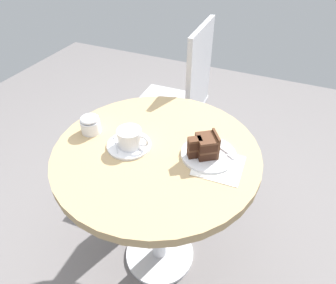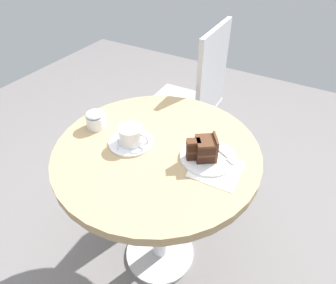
# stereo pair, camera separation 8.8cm
# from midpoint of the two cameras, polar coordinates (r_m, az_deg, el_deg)

# --- Properties ---
(ground_plane) EXTENTS (4.40, 4.40, 0.01)m
(ground_plane) POSITION_cam_midpoint_polar(r_m,az_deg,el_deg) (1.62, 0.13, -20.53)
(ground_plane) COLOR slate
(ground_plane) RESTS_ON ground
(cafe_table) EXTENTS (0.75, 0.75, 0.70)m
(cafe_table) POSITION_cam_midpoint_polar(r_m,az_deg,el_deg) (1.16, 0.17, -5.68)
(cafe_table) COLOR tan
(cafe_table) RESTS_ON ground
(saucer) EXTENTS (0.16, 0.16, 0.01)m
(saucer) POSITION_cam_midpoint_polar(r_m,az_deg,el_deg) (1.10, -4.88, -0.15)
(saucer) COLOR white
(saucer) RESTS_ON cafe_table
(coffee_cup) EXTENTS (0.12, 0.09, 0.07)m
(coffee_cup) POSITION_cam_midpoint_polar(r_m,az_deg,el_deg) (1.07, -4.67, 1.29)
(coffee_cup) COLOR white
(coffee_cup) RESTS_ON saucer
(teaspoon) EXTENTS (0.07, 0.08, 0.00)m
(teaspoon) POSITION_cam_midpoint_polar(r_m,az_deg,el_deg) (1.12, -7.28, 0.67)
(teaspoon) COLOR silver
(teaspoon) RESTS_ON saucer
(cake_plate) EXTENTS (0.19, 0.19, 0.01)m
(cake_plate) POSITION_cam_midpoint_polar(r_m,az_deg,el_deg) (1.05, 10.00, -2.96)
(cake_plate) COLOR white
(cake_plate) RESTS_ON cafe_table
(cake_slice) EXTENTS (0.11, 0.10, 0.08)m
(cake_slice) POSITION_cam_midpoint_polar(r_m,az_deg,el_deg) (1.01, 9.38, -1.33)
(cake_slice) COLOR #381E14
(cake_slice) RESTS_ON cake_plate
(fork) EXTENTS (0.12, 0.07, 0.00)m
(fork) POSITION_cam_midpoint_polar(r_m,az_deg,el_deg) (1.06, 13.28, -2.57)
(fork) COLOR silver
(fork) RESTS_ON cake_plate
(napkin) EXTENTS (0.18, 0.17, 0.00)m
(napkin) POSITION_cam_midpoint_polar(r_m,az_deg,el_deg) (1.02, 11.34, -5.06)
(napkin) COLOR silver
(napkin) RESTS_ON cafe_table
(cafe_chair) EXTENTS (0.39, 0.39, 0.94)m
(cafe_chair) POSITION_cam_midpoint_polar(r_m,az_deg,el_deg) (1.68, 6.75, 8.69)
(cafe_chair) COLOR #BCBCC1
(cafe_chair) RESTS_ON ground
(sugar_pot) EXTENTS (0.08, 0.08, 0.07)m
(sugar_pot) POSITION_cam_midpoint_polar(r_m,az_deg,el_deg) (1.19, -11.57, 4.18)
(sugar_pot) COLOR white
(sugar_pot) RESTS_ON cafe_table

